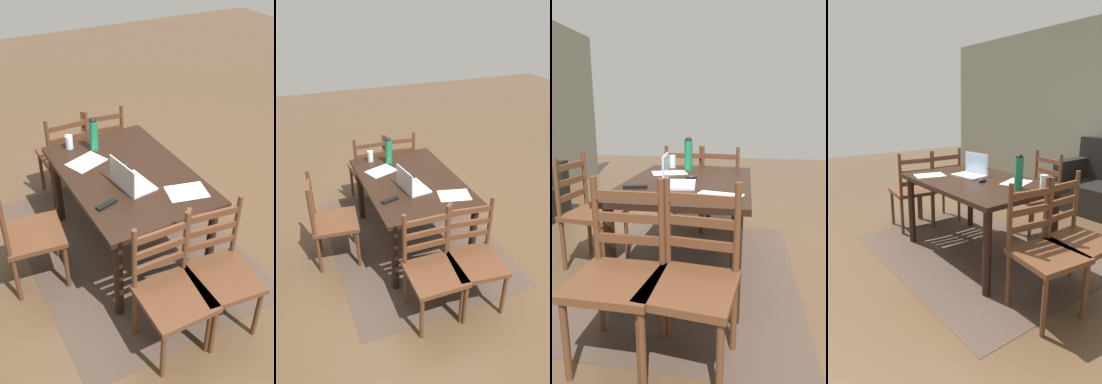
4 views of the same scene
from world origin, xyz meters
TOP-DOWN VIEW (x-y plane):
  - ground_plane at (0.00, 0.00)m, footprint 14.00×14.00m
  - area_rug at (0.00, 0.00)m, footprint 2.25×1.72m
  - dining_table at (0.00, 0.00)m, footprint 1.42×0.96m
  - chair_left_near at (-1.00, -0.20)m, footprint 0.49×0.49m
  - chair_far_head at (0.00, 0.85)m, footprint 0.49×0.49m
  - chair_left_far at (-1.00, 0.19)m, footprint 0.44×0.44m
  - chair_right_near at (1.00, -0.19)m, footprint 0.49×0.49m
  - chair_right_far at (1.00, 0.19)m, footprint 0.44×0.44m
  - laptop at (-0.18, 0.08)m, footprint 0.35×0.26m
  - water_bottle at (0.46, 0.08)m, footprint 0.07×0.07m
  - drinking_glass at (0.59, 0.26)m, footprint 0.07×0.07m
  - computer_mouse at (0.09, -0.01)m, footprint 0.08×0.11m
  - tv_remote at (-0.32, 0.33)m, footprint 0.09×0.18m
  - paper_stack_left at (0.30, 0.22)m, footprint 0.30×0.35m
  - paper_stack_right at (-0.44, -0.27)m, footprint 0.27×0.34m

SIDE VIEW (x-z plane):
  - ground_plane at x=0.00m, z-range 0.00..0.00m
  - area_rug at x=0.00m, z-range 0.00..0.01m
  - chair_left_near at x=-1.00m, z-range -0.01..0.94m
  - chair_far_head at x=0.00m, z-range -0.01..0.94m
  - chair_left_far at x=-1.00m, z-range -0.01..0.94m
  - chair_right_near at x=1.00m, z-range -0.01..0.94m
  - chair_right_far at x=1.00m, z-range -0.01..0.94m
  - dining_table at x=0.00m, z-range 0.28..1.05m
  - paper_stack_left at x=0.30m, z-range 0.77..0.77m
  - paper_stack_right at x=-0.44m, z-range 0.77..0.77m
  - tv_remote at x=-0.32m, z-range 0.77..0.79m
  - computer_mouse at x=0.09m, z-range 0.77..0.80m
  - laptop at x=-0.18m, z-range 0.71..0.94m
  - drinking_glass at x=0.59m, z-range 0.77..0.89m
  - water_bottle at x=0.46m, z-range 0.77..1.07m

